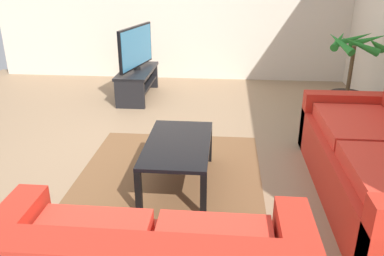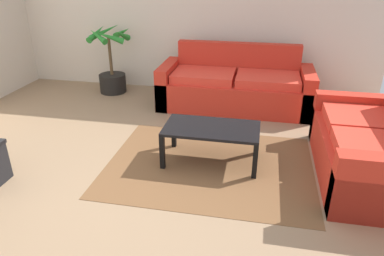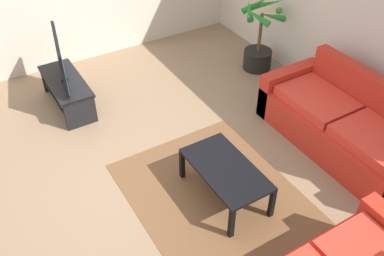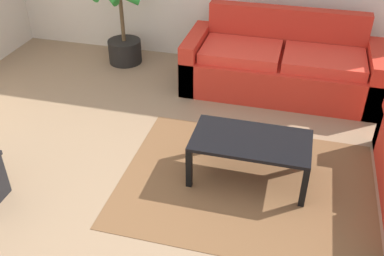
# 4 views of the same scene
# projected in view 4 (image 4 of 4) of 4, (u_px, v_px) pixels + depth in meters

# --- Properties ---
(ground_plane) EXTENTS (6.60, 6.60, 0.00)m
(ground_plane) POSITION_uv_depth(u_px,v_px,m) (157.00, 207.00, 3.66)
(ground_plane) COLOR #937556
(couch_main) EXTENTS (2.22, 0.90, 0.90)m
(couch_main) POSITION_uv_depth(u_px,v_px,m) (281.00, 67.00, 5.17)
(couch_main) COLOR red
(couch_main) RESTS_ON ground
(coffee_table) EXTENTS (1.02, 0.56, 0.41)m
(coffee_table) POSITION_uv_depth(u_px,v_px,m) (251.00, 144.00, 3.79)
(coffee_table) COLOR black
(coffee_table) RESTS_ON ground
(area_rug) EXTENTS (2.20, 1.70, 0.01)m
(area_rug) POSITION_uv_depth(u_px,v_px,m) (246.00, 183.00, 3.90)
(area_rug) COLOR brown
(area_rug) RESTS_ON ground
(potted_palm) EXTENTS (0.77, 0.75, 1.10)m
(potted_palm) POSITION_uv_depth(u_px,v_px,m) (124.00, 32.00, 5.76)
(potted_palm) COLOR black
(potted_palm) RESTS_ON ground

